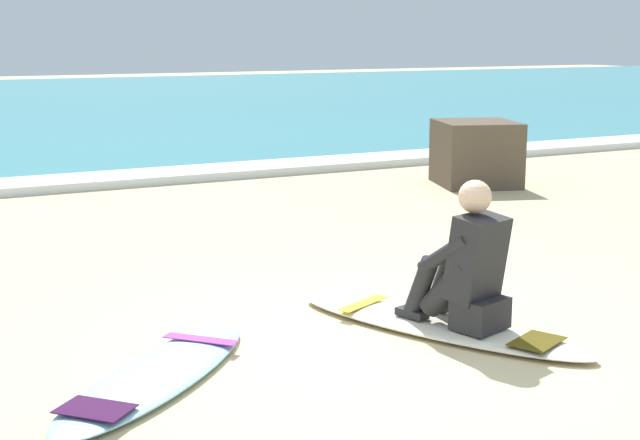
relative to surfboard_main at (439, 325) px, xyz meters
The scene contains 6 objects.
ground_plane 0.50m from the surfboard_main, behind, with size 80.00×80.00×0.00m, color beige.
breaking_foam 7.04m from the surfboard_main, 94.01° to the left, with size 80.00×0.90×0.11m, color white.
surfboard_main is the anchor object (origin of this frame).
surfer_seated 0.44m from the surfboard_main, 60.86° to the right, with size 0.52×0.76×0.95m.
surfboard_spare_near 1.92m from the surfboard_main, behind, with size 1.76×1.67×0.08m.
shoreline_rock 6.14m from the surfboard_main, 50.68° to the left, with size 1.03×0.95×0.82m, color brown.
Camera 1 is at (-2.91, -4.70, 1.91)m, focal length 52.12 mm.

